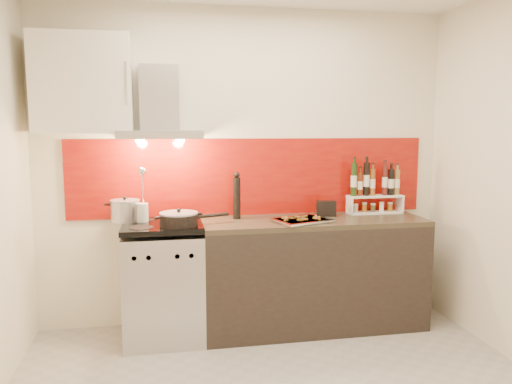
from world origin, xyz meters
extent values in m
cube|color=silver|center=(0.00, 1.40, 1.30)|extent=(3.40, 0.02, 2.60)
cube|color=maroon|center=(0.05, 1.39, 1.22)|extent=(3.00, 0.02, 0.64)
cube|color=#B7B7BA|center=(-0.70, 1.10, 0.42)|extent=(0.60, 0.60, 0.84)
cube|color=black|center=(-0.70, 0.81, 0.33)|extent=(0.50, 0.02, 0.40)
cube|color=#B7B7BA|center=(-0.70, 0.81, 0.72)|extent=(0.56, 0.02, 0.12)
cube|color=#FF190C|center=(-0.70, 0.81, 0.72)|extent=(0.10, 0.01, 0.04)
cube|color=black|center=(-0.70, 1.10, 0.89)|extent=(0.60, 0.60, 0.04)
cube|color=black|center=(0.50, 1.10, 0.43)|extent=(1.80, 0.60, 0.86)
cube|color=#2C251B|center=(0.50, 1.10, 0.88)|extent=(1.80, 0.60, 0.04)
cube|color=#B7B7BA|center=(-0.70, 1.15, 1.58)|extent=(0.62, 0.50, 0.06)
cube|color=#B7B7BA|center=(-0.70, 1.30, 1.86)|extent=(0.30, 0.18, 0.50)
sphere|color=#FFD18C|center=(-0.85, 1.15, 1.54)|extent=(0.07, 0.07, 0.07)
sphere|color=#FFD18C|center=(-0.55, 1.15, 1.54)|extent=(0.07, 0.07, 0.07)
cube|color=silver|center=(-1.25, 1.22, 1.95)|extent=(0.70, 0.35, 0.72)
cylinder|color=#B7B7BA|center=(-0.98, 1.23, 0.99)|extent=(0.22, 0.22, 0.16)
cylinder|color=#99999E|center=(-0.98, 1.23, 1.07)|extent=(0.23, 0.23, 0.01)
sphere|color=black|center=(-0.98, 1.23, 1.09)|extent=(0.03, 0.03, 0.03)
cylinder|color=black|center=(-0.58, 0.97, 0.95)|extent=(0.28, 0.28, 0.09)
cylinder|color=#99999E|center=(-0.58, 0.97, 1.00)|extent=(0.28, 0.28, 0.01)
sphere|color=black|center=(-0.58, 0.97, 1.03)|extent=(0.03, 0.03, 0.03)
cylinder|color=black|center=(-0.32, 1.06, 0.96)|extent=(0.26, 0.11, 0.03)
cylinder|color=silver|center=(-0.85, 1.18, 0.98)|extent=(0.09, 0.09, 0.15)
cylinder|color=silver|center=(-0.84, 1.18, 1.17)|extent=(0.01, 0.07, 0.28)
sphere|color=silver|center=(-0.84, 1.12, 1.31)|extent=(0.06, 0.06, 0.06)
cylinder|color=black|center=(-0.11, 1.22, 1.07)|extent=(0.06, 0.06, 0.34)
sphere|color=black|center=(-0.11, 1.22, 1.26)|extent=(0.05, 0.05, 0.05)
cube|color=white|center=(1.09, 1.25, 0.91)|extent=(0.48, 0.13, 0.01)
cube|color=white|center=(0.86, 1.25, 0.97)|extent=(0.01, 0.13, 0.13)
cube|color=white|center=(1.32, 1.25, 0.97)|extent=(0.02, 0.13, 0.13)
cube|color=white|center=(1.09, 1.25, 1.05)|extent=(0.48, 0.13, 0.02)
cylinder|color=black|center=(0.90, 1.25, 1.20)|extent=(0.05, 0.05, 0.28)
cylinder|color=#58230F|center=(0.95, 1.25, 1.16)|extent=(0.04, 0.04, 0.20)
cylinder|color=black|center=(1.01, 1.25, 1.20)|extent=(0.05, 0.05, 0.28)
cylinder|color=brown|center=(1.07, 1.25, 1.17)|extent=(0.05, 0.05, 0.23)
cylinder|color=#441612|center=(1.18, 1.25, 1.18)|extent=(0.05, 0.05, 0.25)
cylinder|color=black|center=(1.23, 1.25, 1.17)|extent=(0.05, 0.05, 0.22)
cylinder|color=olive|center=(1.29, 1.25, 1.17)|extent=(0.05, 0.05, 0.22)
cylinder|color=#AFA98E|center=(0.92, 1.25, 0.94)|extent=(0.04, 0.04, 0.06)
cylinder|color=#955518|center=(1.00, 1.25, 0.95)|extent=(0.04, 0.04, 0.07)
cylinder|color=#454022|center=(1.08, 1.25, 0.94)|extent=(0.04, 0.04, 0.06)
cylinder|color=white|center=(1.15, 1.25, 0.95)|extent=(0.04, 0.04, 0.07)
cylinder|color=#845E16|center=(1.23, 1.25, 0.95)|extent=(0.04, 0.04, 0.06)
cube|color=black|center=(0.64, 1.20, 0.96)|extent=(0.17, 0.10, 0.14)
cube|color=silver|center=(0.37, 0.99, 0.91)|extent=(0.47, 0.42, 0.01)
cube|color=silver|center=(0.37, 0.99, 0.92)|extent=(0.50, 0.44, 0.01)
cube|color=red|center=(0.37, 0.99, 0.92)|extent=(0.42, 0.36, 0.01)
cube|color=brown|center=(0.35, 1.05, 0.93)|extent=(0.05, 0.03, 0.01)
cube|color=brown|center=(0.38, 0.95, 0.93)|extent=(0.05, 0.03, 0.01)
cube|color=brown|center=(0.26, 1.04, 0.93)|extent=(0.02, 0.05, 0.01)
cube|color=brown|center=(0.43, 1.07, 0.93)|extent=(0.04, 0.05, 0.01)
cube|color=brown|center=(0.50, 0.95, 0.93)|extent=(0.02, 0.05, 0.01)
cube|color=brown|center=(0.24, 1.02, 0.93)|extent=(0.05, 0.05, 0.01)
cube|color=brown|center=(0.39, 1.05, 0.93)|extent=(0.05, 0.03, 0.01)
cube|color=brown|center=(0.50, 1.05, 0.93)|extent=(0.03, 0.05, 0.01)
cube|color=brown|center=(0.25, 0.97, 0.93)|extent=(0.03, 0.05, 0.01)
cube|color=brown|center=(0.48, 0.97, 0.93)|extent=(0.05, 0.04, 0.01)
cube|color=brown|center=(0.50, 1.00, 0.93)|extent=(0.05, 0.02, 0.01)
cube|color=brown|center=(0.36, 1.03, 0.93)|extent=(0.03, 0.05, 0.01)
cube|color=brown|center=(0.30, 1.02, 0.93)|extent=(0.05, 0.02, 0.01)
cube|color=brown|center=(0.32, 1.02, 0.93)|extent=(0.05, 0.04, 0.01)
cube|color=brown|center=(0.34, 0.92, 0.93)|extent=(0.05, 0.02, 0.01)
cube|color=brown|center=(0.24, 0.95, 0.93)|extent=(0.04, 0.05, 0.01)
camera|label=1|loc=(-0.69, -2.70, 1.64)|focal=35.00mm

